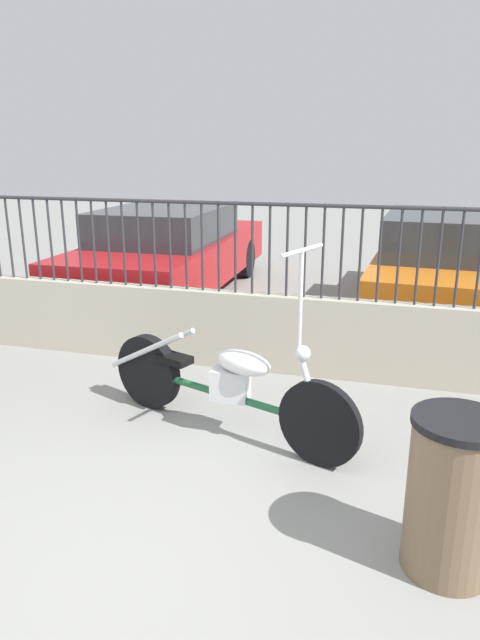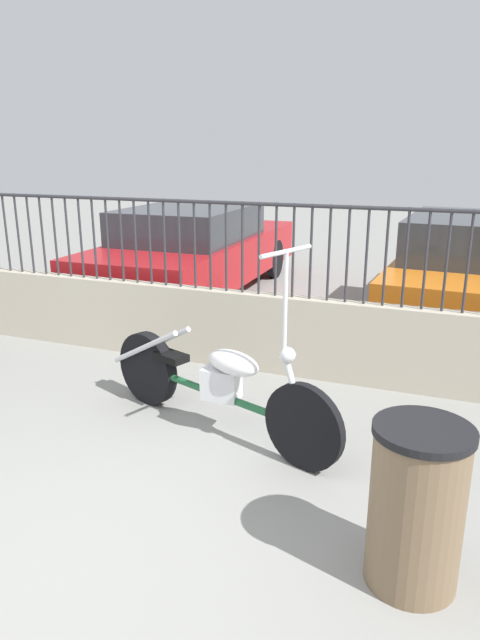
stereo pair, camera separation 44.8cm
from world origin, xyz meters
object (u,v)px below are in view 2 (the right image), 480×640
at_px(trash_bin, 416,506).
at_px(car_red, 195,250).
at_px(car_orange, 478,268).
at_px(motorcycle_green, 207,380).

relative_size(trash_bin, car_red, 0.19).
height_order(car_red, car_orange, car_orange).
xyz_separation_m(trash_bin, car_red, (-3.59, 5.03, 0.23)).
bearing_deg(car_orange, trash_bin, 179.78).
bearing_deg(motorcycle_green, car_orange, 83.18).
height_order(motorcycle_green, car_orange, motorcycle_green).
relative_size(trash_bin, car_orange, 0.20).
xyz_separation_m(car_red, car_orange, (3.91, 0.02, 0.00)).
bearing_deg(trash_bin, motorcycle_green, 145.10).
relative_size(motorcycle_green, car_red, 0.48).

